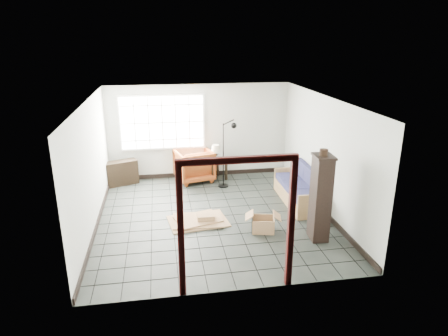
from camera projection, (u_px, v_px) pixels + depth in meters
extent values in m
plane|color=black|center=(213.00, 216.00, 8.90)|extent=(5.50, 5.50, 0.00)
cube|color=beige|center=(199.00, 131.00, 11.06)|extent=(5.00, 0.02, 2.60)
cube|color=beige|center=(238.00, 216.00, 5.91)|extent=(5.00, 0.02, 2.60)
cube|color=beige|center=(91.00, 167.00, 8.10)|extent=(0.02, 5.50, 2.60)
cube|color=beige|center=(324.00, 155.00, 8.87)|extent=(0.02, 5.50, 2.60)
cube|color=white|center=(212.00, 100.00, 8.07)|extent=(5.00, 5.50, 0.02)
cube|color=black|center=(200.00, 174.00, 11.43)|extent=(4.95, 0.03, 0.12)
cube|color=black|center=(98.00, 222.00, 8.49)|extent=(0.03, 5.45, 0.12)
cube|color=black|center=(319.00, 206.00, 9.26)|extent=(0.03, 5.45, 0.12)
cube|color=silver|center=(162.00, 122.00, 10.77)|extent=(2.32, 0.06, 1.52)
cube|color=white|center=(162.00, 123.00, 10.73)|extent=(2.20, 0.02, 1.40)
cube|color=#390D0D|center=(181.00, 234.00, 5.90)|extent=(0.10, 0.08, 2.10)
cube|color=#390D0D|center=(291.00, 225.00, 6.17)|extent=(0.10, 0.08, 2.10)
cube|color=#390D0D|center=(238.00, 160.00, 5.69)|extent=(1.80, 0.08, 0.10)
cube|color=olive|center=(299.00, 196.00, 9.58)|extent=(0.75, 1.82, 0.33)
cube|color=olive|center=(313.00, 207.00, 8.67)|extent=(0.73, 0.07, 0.58)
cube|color=olive|center=(288.00, 178.00, 10.42)|extent=(0.73, 0.07, 0.58)
cube|color=olive|center=(313.00, 182.00, 9.52)|extent=(0.10, 1.81, 0.63)
cube|color=#181D3C|center=(308.00, 197.00, 8.94)|extent=(0.66, 0.59, 0.15)
cube|color=#181D3C|center=(320.00, 187.00, 8.91)|extent=(0.14, 0.58, 0.47)
cube|color=#181D3C|center=(299.00, 187.00, 9.51)|extent=(0.66, 0.59, 0.15)
cube|color=#181D3C|center=(310.00, 178.00, 9.47)|extent=(0.14, 0.58, 0.47)
cube|color=#181D3C|center=(291.00, 179.00, 10.07)|extent=(0.66, 0.59, 0.15)
cube|color=#181D3C|center=(302.00, 170.00, 10.03)|extent=(0.14, 0.58, 0.47)
imported|color=maroon|center=(194.00, 164.00, 10.96)|extent=(1.12, 1.07, 0.97)
cube|color=black|center=(215.00, 160.00, 11.02)|extent=(0.72, 0.72, 0.07)
cube|color=black|center=(213.00, 173.00, 10.83)|extent=(0.07, 0.07, 0.55)
cube|color=black|center=(226.00, 170.00, 11.06)|extent=(0.07, 0.07, 0.55)
cube|color=black|center=(205.00, 169.00, 11.17)|extent=(0.07, 0.07, 0.55)
cube|color=black|center=(218.00, 166.00, 11.40)|extent=(0.07, 0.07, 0.55)
cylinder|color=black|center=(216.00, 157.00, 10.94)|extent=(0.11, 0.11, 0.14)
cylinder|color=black|center=(216.00, 152.00, 10.90)|extent=(0.03, 0.03, 0.10)
cone|color=#F5E9C9|center=(216.00, 149.00, 10.86)|extent=(0.28, 0.28, 0.20)
cube|color=silver|center=(216.00, 157.00, 10.93)|extent=(0.33, 0.28, 0.11)
cylinder|color=black|center=(211.00, 158.00, 10.89)|extent=(0.03, 0.07, 0.07)
cylinder|color=black|center=(223.00, 186.00, 10.65)|extent=(0.31, 0.31, 0.03)
cylinder|color=black|center=(223.00, 155.00, 10.38)|extent=(0.03, 0.03, 1.68)
cylinder|color=black|center=(229.00, 122.00, 10.06)|extent=(0.29, 0.06, 0.15)
sphere|color=black|center=(234.00, 126.00, 10.04)|extent=(0.17, 0.17, 0.15)
cube|color=black|center=(122.00, 173.00, 10.71)|extent=(0.90, 0.61, 0.65)
cube|color=black|center=(122.00, 172.00, 10.70)|extent=(0.83, 0.55, 0.03)
cube|color=black|center=(320.00, 199.00, 7.67)|extent=(0.34, 0.44, 1.70)
cube|color=black|center=(324.00, 156.00, 7.40)|extent=(0.39, 0.49, 0.04)
cylinder|color=black|center=(324.00, 152.00, 7.36)|extent=(0.19, 0.19, 0.12)
cube|color=#997549|center=(263.00, 230.00, 8.23)|extent=(0.51, 0.44, 0.02)
cube|color=black|center=(252.00, 224.00, 8.20)|extent=(0.09, 0.35, 0.30)
cube|color=#997549|center=(274.00, 225.00, 8.18)|extent=(0.09, 0.35, 0.30)
cube|color=#997549|center=(263.00, 228.00, 8.02)|extent=(0.43, 0.11, 0.30)
cube|color=#997549|center=(263.00, 220.00, 8.36)|extent=(0.43, 0.11, 0.30)
cube|color=#997549|center=(249.00, 215.00, 8.14)|extent=(0.24, 0.38, 0.12)
cube|color=#997549|center=(277.00, 216.00, 8.11)|extent=(0.24, 0.38, 0.12)
cube|color=#997549|center=(198.00, 221.00, 8.63)|extent=(1.34, 1.04, 0.03)
cube|color=#997549|center=(198.00, 220.00, 8.62)|extent=(1.12, 0.86, 0.03)
cube|color=#997549|center=(198.00, 219.00, 8.62)|extent=(1.08, 0.91, 0.03)
cube|color=#997549|center=(205.00, 217.00, 8.58)|extent=(0.37, 0.30, 0.10)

